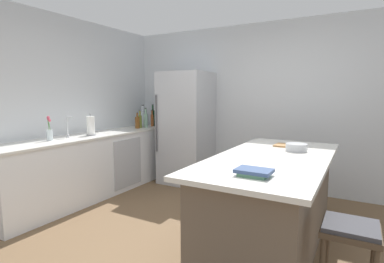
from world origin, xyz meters
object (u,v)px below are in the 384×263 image
(refrigerator, at_px, (186,128))
(sink_faucet, at_px, (68,126))
(paper_towel_roll, at_px, (91,126))
(whiskey_bottle, at_px, (137,122))
(olive_oil_bottle, at_px, (140,121))
(soda_bottle, at_px, (143,118))
(cookbook_stack, at_px, (254,172))
(mixing_bowl, at_px, (296,147))
(vinegar_bottle, at_px, (152,120))
(cutting_board, at_px, (289,146))
(flower_vase, at_px, (49,132))
(wine_bottle, at_px, (153,117))
(kitchen_island, at_px, (271,201))
(gin_bottle, at_px, (146,120))
(bar_stool, at_px, (350,240))

(refrigerator, bearing_deg, sink_faucet, -118.53)
(paper_towel_roll, height_order, whiskey_bottle, paper_towel_roll)
(olive_oil_bottle, relative_size, whiskey_bottle, 1.12)
(soda_bottle, height_order, olive_oil_bottle, soda_bottle)
(olive_oil_bottle, height_order, cookbook_stack, olive_oil_bottle)
(olive_oil_bottle, relative_size, mixing_bowl, 1.40)
(vinegar_bottle, bearing_deg, cutting_board, -18.75)
(whiskey_bottle, bearing_deg, flower_vase, -92.81)
(paper_towel_roll, bearing_deg, vinegar_bottle, 89.03)
(wine_bottle, xyz_separation_m, cutting_board, (2.68, -0.97, -0.16))
(refrigerator, xyz_separation_m, cutting_board, (1.87, -0.82, -0.02))
(sink_faucet, relative_size, wine_bottle, 0.75)
(kitchen_island, relative_size, wine_bottle, 5.52)
(refrigerator, xyz_separation_m, gin_bottle, (-0.76, -0.13, 0.12))
(sink_faucet, xyz_separation_m, paper_towel_roll, (0.09, 0.30, -0.02))
(whiskey_bottle, bearing_deg, gin_bottle, 80.97)
(vinegar_bottle, bearing_deg, wine_bottle, 117.05)
(soda_bottle, relative_size, gin_bottle, 1.14)
(refrigerator, height_order, cutting_board, refrigerator)
(whiskey_bottle, bearing_deg, soda_bottle, 110.85)
(cookbook_stack, bearing_deg, mixing_bowl, 85.79)
(refrigerator, relative_size, flower_vase, 5.91)
(sink_faucet, distance_m, olive_oil_bottle, 1.42)
(kitchen_island, xyz_separation_m, cookbook_stack, (0.06, -0.76, 0.47))
(kitchen_island, relative_size, sink_faucet, 7.33)
(refrigerator, distance_m, olive_oil_bottle, 0.85)
(mixing_bowl, bearing_deg, bar_stool, -61.89)
(kitchen_island, distance_m, bar_stool, 0.96)
(cutting_board, bearing_deg, bar_stool, -62.24)
(paper_towel_roll, bearing_deg, wine_bottle, 90.59)
(paper_towel_roll, distance_m, mixing_bowl, 2.80)
(paper_towel_roll, bearing_deg, whiskey_bottle, 89.56)
(olive_oil_bottle, height_order, mixing_bowl, olive_oil_bottle)
(flower_vase, distance_m, gin_bottle, 1.81)
(mixing_bowl, bearing_deg, kitchen_island, -110.30)
(refrigerator, height_order, mixing_bowl, refrigerator)
(bar_stool, xyz_separation_m, cutting_board, (-0.68, 1.30, 0.39))
(soda_bottle, relative_size, mixing_bowl, 1.79)
(olive_oil_bottle, bearing_deg, flower_vase, -91.95)
(olive_oil_bottle, bearing_deg, gin_bottle, 61.45)
(kitchen_island, relative_size, paper_towel_roll, 7.05)
(vinegar_bottle, height_order, soda_bottle, soda_bottle)
(paper_towel_roll, height_order, cookbook_stack, paper_towel_roll)
(kitchen_island, distance_m, mixing_bowl, 0.64)
(soda_bottle, bearing_deg, flower_vase, -89.05)
(paper_towel_roll, distance_m, soda_bottle, 1.31)
(sink_faucet, bearing_deg, paper_towel_roll, 72.52)
(paper_towel_roll, xyz_separation_m, vinegar_bottle, (0.02, 1.41, -0.01))
(kitchen_island, relative_size, whiskey_bottle, 8.00)
(kitchen_island, bearing_deg, mixing_bowl, 69.70)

